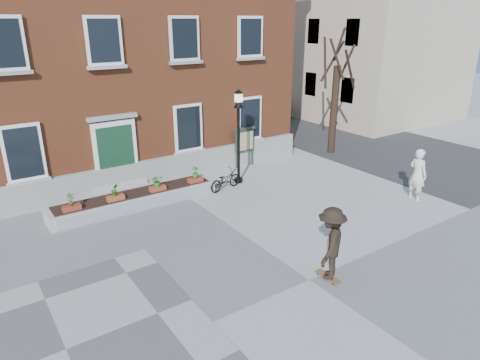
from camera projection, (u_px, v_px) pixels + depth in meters
ground at (309, 280)px, 11.39m from camera, size 100.00×100.00×0.00m
checker_patch at (66, 349)px, 8.99m from camera, size 6.00×6.00×0.01m
bicycle at (225, 180)px, 17.32m from camera, size 1.65×0.85×0.83m
parked_car at (258, 103)px, 31.02m from camera, size 2.00×5.08×1.65m
bystander at (418, 174)px, 16.17m from camera, size 0.53×0.76×2.01m
brick_building at (66, 24)px, 18.90m from camera, size 18.40×10.85×12.60m
planter_assembly at (136, 199)px, 15.77m from camera, size 6.20×1.12×1.15m
bare_tree at (335, 99)px, 21.36m from camera, size 1.83×1.83×6.16m
side_street at (310, 12)px, 33.71m from camera, size 15.20×36.00×14.50m
lamp_post at (239, 124)px, 17.33m from camera, size 0.40×0.40×3.93m
notice_board at (245, 141)px, 19.74m from camera, size 1.10×0.16×1.87m
skateboarder at (331, 243)px, 11.08m from camera, size 1.48×1.31×2.06m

